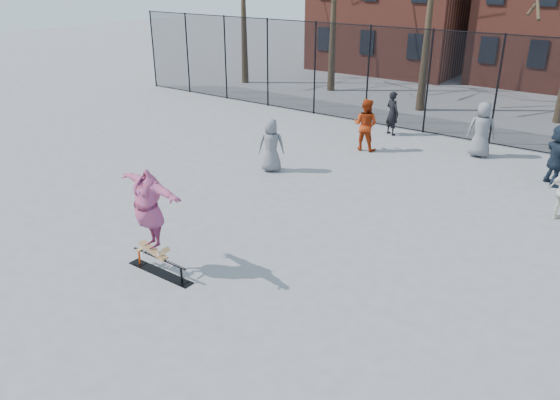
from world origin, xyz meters
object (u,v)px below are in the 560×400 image
Objects in this scene: skate_rail at (160,267)px; skateboard at (153,253)px; bystander_black at (392,113)px; bystander_navy at (558,155)px; skater at (149,214)px; bystander_grey at (271,145)px; bystander_red at (365,125)px; bystander_extra at (482,130)px.

skate_rail is 2.14× the size of skateboard.
bystander_black is 0.91× the size of bystander_navy.
skater is 6.84m from bystander_grey.
bystander_grey is at bearing 115.06° from skater.
bystander_navy is (7.65, 4.08, 0.08)m from bystander_grey.
bystander_grey reaches higher than skate_rail.
bystander_red reaches higher than bystander_black.
bystander_grey is (-1.78, 6.59, 0.42)m from skateboard.
bystander_grey is at bearing 32.41° from bystander_extra.
skate_rail is at bearing 116.87° from bystander_navy.
bystander_extra is (-2.68, 1.35, 0.03)m from bystander_navy.
bystander_grey is at bearing 106.44° from skate_rail.
bystander_extra reaches higher than bystander_black.
bystander_extra is (3.03, 12.02, 0.81)m from skate_rail.
bystander_extra is (3.66, -0.69, 0.11)m from bystander_black.
bystander_extra is (3.20, 12.02, 0.52)m from skateboard.
skater reaches higher than bystander_black.
bystander_black is at bearing -25.84° from bystander_extra.
bystander_navy is at bearing 71.15° from skater.
bystander_black is (-0.64, 12.72, 0.70)m from skate_rail.
bystander_black is (-0.47, 12.72, 0.41)m from skateboard.
skateboard is 0.43× the size of bystander_extra.
skater is 10.36m from bystander_red.
bystander_grey is 4.01m from bystander_red.
skate_rail is at bearing 0.00° from skateboard.
skateboard is at bearing 68.65° from bystander_grey.
bystander_black is at bearing 102.08° from skater.
skater is 12.73m from bystander_black.
skater is at bearing 68.65° from bystander_grey.
bystander_red is at bearing 115.19° from bystander_black.
bystander_grey reaches higher than skateboard.
skateboard is (-0.17, -0.00, 0.29)m from skate_rail.
bystander_black is at bearing -138.49° from bystander_grey.
bystander_extra reaches higher than skate_rail.
skate_rail is at bearing 9.98° from skater.
skater is 1.10× the size of bystander_extra.
bystander_grey is 8.67m from bystander_navy.
bystander_extra is at bearing 85.08° from skater.
bystander_extra is at bearing -160.01° from bystander_red.
bystander_navy is at bearing -174.46° from bystander_black.
bystander_navy is at bearing 61.87° from skate_rail.
bystander_navy is 3.00m from bystander_extra.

